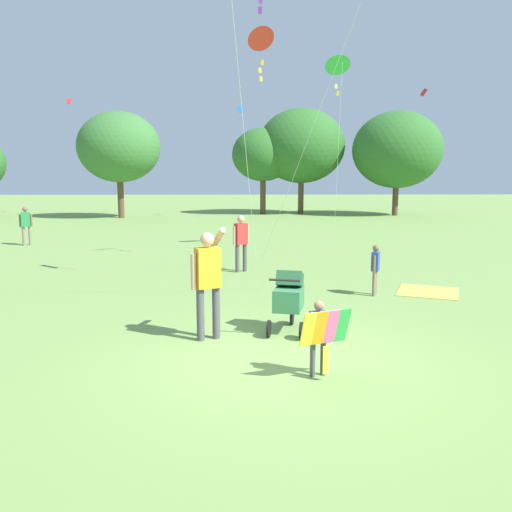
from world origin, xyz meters
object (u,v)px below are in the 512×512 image
object	(u,v)px
person_red_shirt	(26,223)
child_with_butterfly_kite	(320,331)
person_couple_left	(241,239)
picnic_blanket	(428,292)
kite_green_novelty	(338,66)
person_sitting_far	(375,266)
kite_orange_delta	(262,41)
stroller	(289,296)
person_adult_flyer	(208,276)

from	to	relation	value
person_red_shirt	child_with_butterfly_kite	bearing A→B (deg)	-55.52
person_couple_left	picnic_blanket	bearing A→B (deg)	-31.82
kite_green_novelty	person_sitting_far	bearing A→B (deg)	-91.94
kite_orange_delta	person_red_shirt	bearing A→B (deg)	154.13
child_with_butterfly_kite	person_sitting_far	size ratio (longest dim) A/B	0.91
person_red_shirt	picnic_blanket	size ratio (longest dim) A/B	1.07
child_with_butterfly_kite	kite_orange_delta	xyz separation A→B (m)	(-0.44, 8.85, 5.62)
stroller	picnic_blanket	world-z (taller)	stroller
stroller	person_couple_left	world-z (taller)	person_couple_left
kite_green_novelty	person_red_shirt	xyz separation A→B (m)	(-10.97, 1.80, -5.17)
stroller	kite_green_novelty	bearing A→B (deg)	75.85
kite_green_novelty	person_sitting_far	world-z (taller)	kite_green_novelty
kite_green_novelty	person_couple_left	size ratio (longest dim) A/B	4.19
child_with_butterfly_kite	person_couple_left	xyz separation A→B (m)	(-1.03, 7.46, 0.28)
person_adult_flyer	person_sitting_far	world-z (taller)	person_adult_flyer
stroller	person_couple_left	distance (m)	5.51
child_with_butterfly_kite	person_sitting_far	world-z (taller)	person_sitting_far
kite_green_novelty	stroller	bearing A→B (deg)	-104.15
kite_orange_delta	kite_green_novelty	bearing A→B (deg)	42.26
child_with_butterfly_kite	person_adult_flyer	world-z (taller)	person_adult_flyer
person_red_shirt	person_couple_left	world-z (taller)	person_couple_left
child_with_butterfly_kite	person_red_shirt	distance (m)	15.70
picnic_blanket	child_with_butterfly_kite	bearing A→B (deg)	-122.55
child_with_butterfly_kite	person_sitting_far	distance (m)	4.96
kite_orange_delta	person_sitting_far	distance (m)	7.38
kite_orange_delta	person_red_shirt	distance (m)	10.82
child_with_butterfly_kite	person_couple_left	distance (m)	7.54
kite_orange_delta	child_with_butterfly_kite	bearing A→B (deg)	-87.12
person_adult_flyer	person_couple_left	distance (m)	5.88
stroller	person_sitting_far	distance (m)	3.31
child_with_butterfly_kite	stroller	xyz separation A→B (m)	(-0.22, 2.02, 0.00)
stroller	kite_orange_delta	world-z (taller)	kite_orange_delta
person_adult_flyer	person_red_shirt	size ratio (longest dim) A/B	1.26
stroller	kite_green_novelty	xyz separation A→B (m)	(2.30, 9.12, 5.39)
kite_orange_delta	person_couple_left	xyz separation A→B (m)	(-0.59, -1.38, -5.34)
person_adult_flyer	person_red_shirt	world-z (taller)	person_adult_flyer
child_with_butterfly_kite	kite_orange_delta	size ratio (longest dim) A/B	0.15
stroller	kite_green_novelty	size ratio (longest dim) A/B	0.18
person_adult_flyer	picnic_blanket	world-z (taller)	person_adult_flyer
child_with_butterfly_kite	person_adult_flyer	size ratio (longest dim) A/B	0.56
person_adult_flyer	person_red_shirt	bearing A→B (deg)	123.00
kite_orange_delta	picnic_blanket	distance (m)	8.19
child_with_butterfly_kite	kite_green_novelty	size ratio (longest dim) A/B	0.16
child_with_butterfly_kite	kite_orange_delta	world-z (taller)	kite_orange_delta
person_red_shirt	person_couple_left	distance (m)	9.58
person_red_shirt	kite_green_novelty	bearing A→B (deg)	-9.34
child_with_butterfly_kite	picnic_blanket	size ratio (longest dim) A/B	0.76
stroller	person_sitting_far	world-z (taller)	person_sitting_far
child_with_butterfly_kite	picnic_blanket	bearing A→B (deg)	57.45
stroller	person_couple_left	xyz separation A→B (m)	(-0.81, 5.45, 0.28)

